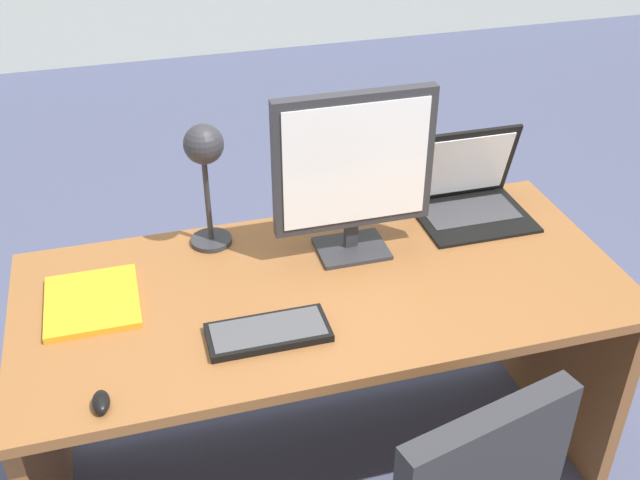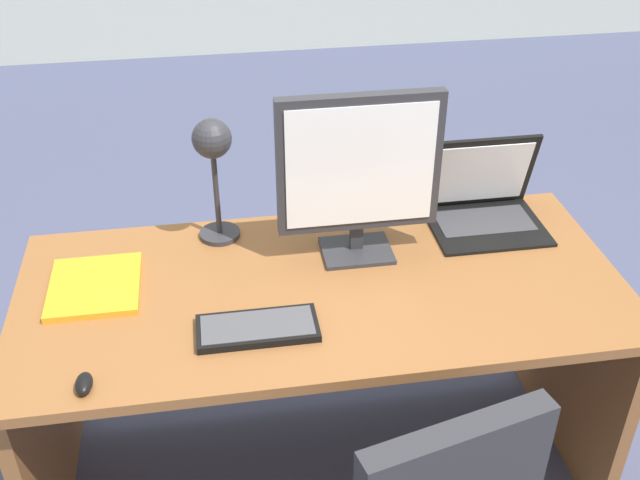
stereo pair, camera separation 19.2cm
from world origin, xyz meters
name	(u,v)px [view 1 (the left image)]	position (x,y,z in m)	size (l,w,h in m)	color
ground	(239,228)	(0.00, 1.50, 0.00)	(12.00, 12.00, 0.00)	#474C6B
desk	(319,335)	(0.00, 0.05, 0.51)	(1.65, 0.76, 0.73)	brown
monitor	(354,167)	(0.12, 0.14, 1.00)	(0.45, 0.16, 0.49)	#2D2D33
laptop	(467,187)	(0.54, 0.27, 0.81)	(0.34, 0.28, 0.26)	black
keyboard	(268,332)	(-0.19, -0.17, 0.74)	(0.30, 0.13, 0.02)	black
mouse	(101,402)	(-0.60, -0.31, 0.75)	(0.04, 0.07, 0.03)	black
desk_lamp	(205,160)	(-0.26, 0.26, 1.01)	(0.12, 0.14, 0.39)	#2D2D33
book	(92,302)	(-0.61, 0.08, 0.74)	(0.24, 0.27, 0.02)	orange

